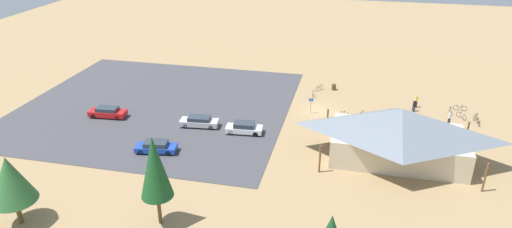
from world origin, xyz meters
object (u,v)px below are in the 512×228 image
Objects in this scene: bicycle_white_yard_left at (450,110)px; car_silver_front_row at (199,121)px; bicycle_blue_yard_center at (460,108)px; bicycle_green_by_bin at (475,117)px; bicycle_orange_near_porch at (345,115)px; lot_sign at (311,103)px; visitor_at_bikes at (416,101)px; car_red_second_row at (108,112)px; bicycle_yellow_yard_front at (361,115)px; pine_mideast at (10,179)px; bicycle_black_trailside at (478,122)px; visitor_near_lot at (450,118)px; car_blue_near_entry at (156,147)px; bicycle_red_edge_north at (319,88)px; bicycle_purple_edge_south at (313,94)px; car_white_inner_stall at (244,128)px; visitor_crossing_yard at (414,105)px; pine_far_west at (155,167)px; bicycle_silver_yard_right at (462,116)px; trash_bin at (334,87)px; bike_pavilion at (399,132)px.

car_silver_front_row is (31.02, 11.22, 0.34)m from bicycle_white_yard_left.
bicycle_blue_yard_center and bicycle_green_by_bin have the same top height.
bicycle_white_yard_left reaches higher than bicycle_orange_near_porch.
lot_sign is 1.28× the size of visitor_at_bikes.
lot_sign is 26.45m from car_red_second_row.
bicycle_yellow_yard_front is at bearing -167.09° from car_red_second_row.
pine_mideast is 4.04× the size of bicycle_black_trailside.
lot_sign is 1.29× the size of bicycle_blue_yard_center.
visitor_near_lot reaches higher than car_red_second_row.
car_blue_near_entry is 2.56× the size of visitor_near_lot.
bicycle_red_edge_north is at bearing -9.45° from bicycle_blue_yard_center.
visitor_at_bikes reaches higher than bicycle_red_edge_north.
bicycle_red_edge_north is at bearing -92.25° from lot_sign.
bicycle_purple_edge_south is at bearing -7.45° from bicycle_green_by_bin.
bicycle_blue_yard_center is 0.35× the size of car_red_second_row.
car_white_inner_stall is (-14.77, -20.76, -3.67)m from pine_mideast.
bicycle_purple_edge_south is at bearing 77.43° from bicycle_red_edge_north.
visitor_at_bikes is at bearing 165.88° from bicycle_red_edge_north.
bicycle_black_trailside is 0.34× the size of car_blue_near_entry.
car_white_inner_stall is at bearing 24.98° from bicycle_white_yard_left.
car_silver_front_row is (-12.47, -0.01, -0.02)m from car_red_second_row.
lot_sign is 1.40× the size of bicycle_yellow_yard_front.
car_silver_front_row is 29.37m from visitor_at_bikes.
bicycle_green_by_bin is at bearing -169.58° from bicycle_yellow_yard_front.
visitor_at_bikes is 1.01× the size of visitor_crossing_yard.
car_red_second_row reaches higher than bicycle_green_by_bin.
bicycle_silver_yard_right is at bearing -135.91° from pine_far_west.
trash_bin is at bearing -104.93° from lot_sign.
car_white_inner_stall is 2.66× the size of visitor_crossing_yard.
bicycle_silver_yard_right is at bearing 162.70° from bicycle_red_edge_north.
bike_pavilion is 17.78m from bicycle_blue_yard_center.
visitor_crossing_yard is at bearing -155.29° from bicycle_orange_near_porch.
visitor_at_bikes is (-39.19, -12.20, 0.16)m from car_red_second_row.
bicycle_purple_edge_south is 28.21m from car_red_second_row.
bike_pavilion is 14.40m from lot_sign.
bicycle_black_trailside is (-21.20, 4.44, -0.04)m from bicycle_purple_edge_south.
bike_pavilion is at bearing 55.75° from visitor_near_lot.
car_red_second_row is at bearing 12.15° from bicycle_green_by_bin.
bicycle_white_yard_left is 4.44m from visitor_at_bikes.
lot_sign is 17.31m from visitor_near_lot.
trash_bin is 19.23m from car_white_inner_stall.
lot_sign is at bearing -111.33° from pine_far_west.
bicycle_blue_yard_center is 0.99× the size of visitor_at_bikes.
trash_bin is at bearing -26.48° from visitor_crossing_yard.
bicycle_green_by_bin is (-18.49, 6.22, -0.10)m from trash_bin.
bicycle_green_by_bin is at bearing 156.48° from bicycle_white_yard_left.
car_red_second_row reaches higher than trash_bin.
bicycle_purple_edge_south is 14.91m from car_white_inner_stall.
pine_far_west reaches higher than bicycle_red_edge_north.
bicycle_yellow_yard_front is at bearing -146.71° from car_blue_near_entry.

